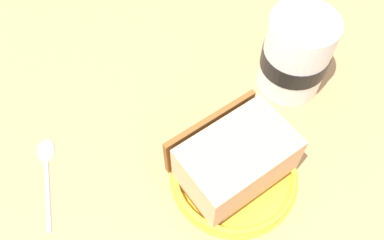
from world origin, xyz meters
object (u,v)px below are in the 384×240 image
object	(u,v)px
small_plate	(234,174)
cake_slice	(235,159)
teaspoon	(46,162)
tea_mug	(297,53)

from	to	relation	value
small_plate	cake_slice	xyz separation A→B (cm)	(0.24, -0.14, 3.17)
teaspoon	tea_mug	bearing A→B (deg)	-133.59
cake_slice	teaspoon	bearing A→B (deg)	20.08
teaspoon	cake_slice	bearing A→B (deg)	-159.92
tea_mug	teaspoon	xyz separation A→B (cm)	(21.29, 22.37, -4.79)
small_plate	cake_slice	distance (cm)	3.19
small_plate	tea_mug	size ratio (longest dim) A/B	1.32
cake_slice	small_plate	bearing A→B (deg)	149.80
small_plate	tea_mug	xyz separation A→B (cm)	(-1.56, -15.38, 4.39)
cake_slice	tea_mug	world-z (taller)	tea_mug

